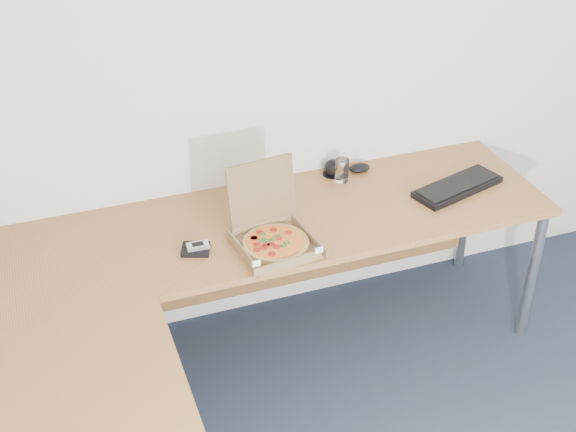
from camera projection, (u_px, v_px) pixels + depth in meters
name	position (u px, v px, depth m)	size (l,w,h in m)	color
desk	(222.00, 302.00, 2.97)	(2.50, 2.20, 0.73)	#9D6737
pizza_box	(274.00, 238.00, 3.21)	(0.30, 0.35, 0.31)	olive
drinking_glass	(342.00, 170.00, 3.64)	(0.06, 0.06, 0.11)	silver
keyboard	(457.00, 187.00, 3.60)	(0.44, 0.16, 0.03)	black
mouse	(359.00, 168.00, 3.74)	(0.10, 0.07, 0.04)	black
wallet	(196.00, 249.00, 3.19)	(0.11, 0.09, 0.02)	black
phone	(198.00, 246.00, 3.18)	(0.09, 0.05, 0.02)	#B2B5BA
dome_speaker	(333.00, 167.00, 3.70)	(0.10, 0.10, 0.08)	black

